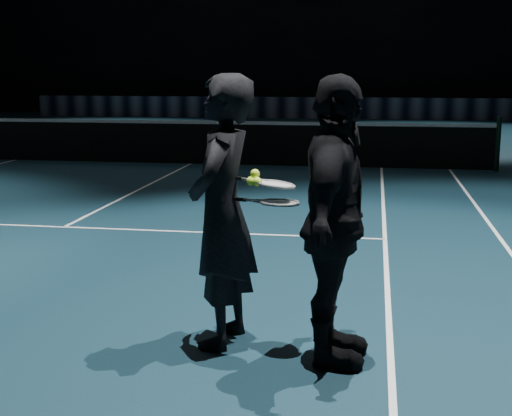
{
  "coord_description": "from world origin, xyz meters",
  "views": [
    {
      "loc": [
        3.95,
        -14.91,
        2.0
      ],
      "look_at": [
        3.14,
        -10.05,
        1.05
      ],
      "focal_mm": 50.0,
      "sensor_mm": 36.0,
      "label": 1
    }
  ],
  "objects": [
    {
      "name": "floor",
      "position": [
        0.0,
        0.0,
        0.0
      ],
      "size": [
        36.0,
        36.0,
        0.0
      ],
      "primitive_type": "plane",
      "color": "#0D252F",
      "rests_on": "ground"
    },
    {
      "name": "wall_back",
      "position": [
        0.0,
        18.0,
        5.0
      ],
      "size": [
        30.0,
        0.0,
        30.0
      ],
      "primitive_type": "plane",
      "rotation": [
        1.57,
        0.0,
        0.0
      ],
      "color": "black",
      "rests_on": "ground"
    },
    {
      "name": "court_lines",
      "position": [
        0.0,
        0.0,
        0.0
      ],
      "size": [
        10.98,
        23.78,
        0.01
      ],
      "primitive_type": null,
      "color": "white",
      "rests_on": "floor"
    },
    {
      "name": "net_post_right",
      "position": [
        6.4,
        0.0,
        0.55
      ],
      "size": [
        0.1,
        0.1,
        1.1
      ],
      "primitive_type": "cylinder",
      "color": "black",
      "rests_on": "floor"
    },
    {
      "name": "net_mesh",
      "position": [
        0.0,
        0.0,
        0.45
      ],
      "size": [
        12.8,
        0.02,
        0.86
      ],
      "primitive_type": "cube",
      "color": "black",
      "rests_on": "floor"
    },
    {
      "name": "net_tape",
      "position": [
        0.0,
        0.0,
        0.92
      ],
      "size": [
        12.8,
        0.03,
        0.07
      ],
      "primitive_type": "cube",
      "color": "white",
      "rests_on": "net_mesh"
    },
    {
      "name": "sponsor_backdrop",
      "position": [
        0.0,
        15.5,
        0.45
      ],
      "size": [
        22.0,
        0.15,
        0.9
      ],
      "primitive_type": "cube",
      "color": "black",
      "rests_on": "floor"
    },
    {
      "name": "player_a",
      "position": [
        2.87,
        -9.95,
        0.99
      ],
      "size": [
        0.55,
        0.77,
        1.99
      ],
      "primitive_type": "imported",
      "rotation": [
        0.0,
        0.0,
        -1.68
      ],
      "color": "black",
      "rests_on": "floor"
    },
    {
      "name": "player_b",
      "position": [
        3.7,
        -10.17,
        0.99
      ],
      "size": [
        0.57,
        1.2,
        1.99
      ],
      "primitive_type": "imported",
      "rotation": [
        0.0,
        0.0,
        1.5
      ],
      "color": "black",
      "rests_on": "floor"
    },
    {
      "name": "racket_lower",
      "position": [
        3.31,
        -10.07,
        1.1
      ],
      "size": [
        0.71,
        0.38,
        0.03
      ],
      "primitive_type": null,
      "rotation": [
        0.0,
        0.0,
        -0.25
      ],
      "color": "black",
      "rests_on": "player_a"
    },
    {
      "name": "racket_upper",
      "position": [
        3.27,
        -10.02,
        1.22
      ],
      "size": [
        0.71,
        0.34,
        0.1
      ],
      "primitive_type": null,
      "rotation": [
        0.0,
        0.1,
        -0.18
      ],
      "color": "black",
      "rests_on": "player_b"
    },
    {
      "name": "tennis_balls",
      "position": [
        3.12,
        -10.01,
        1.25
      ],
      "size": [
        0.12,
        0.1,
        0.12
      ],
      "primitive_type": null,
      "color": "#BBEE32",
      "rests_on": "racket_upper"
    }
  ]
}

